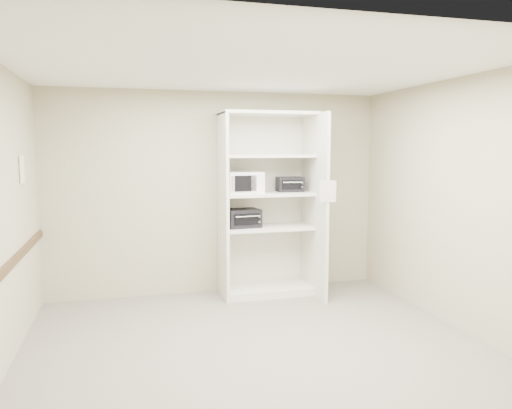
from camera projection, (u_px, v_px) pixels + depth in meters
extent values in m
cube|color=slate|center=(255.00, 345.00, 4.95)|extent=(4.50, 4.00, 0.01)
cube|color=white|center=(255.00, 67.00, 4.65)|extent=(4.50, 4.00, 0.01)
cube|color=#ACA688|center=(217.00, 193.00, 6.72)|extent=(4.50, 0.02, 2.70)
cube|color=#ACA688|center=(343.00, 252.00, 2.88)|extent=(4.50, 0.02, 2.70)
cube|color=#ACA688|center=(456.00, 204.00, 5.37)|extent=(0.02, 4.00, 2.70)
cube|color=silver|center=(223.00, 207.00, 6.44)|extent=(0.04, 0.60, 2.40)
cube|color=silver|center=(314.00, 205.00, 6.60)|extent=(0.04, 0.90, 2.40)
cube|color=silver|center=(262.00, 203.00, 6.88)|extent=(1.24, 0.02, 2.40)
cube|color=silver|center=(267.00, 290.00, 6.74)|extent=(1.16, 0.56, 0.10)
cube|color=silver|center=(267.00, 227.00, 6.64)|extent=(1.16, 0.56, 0.04)
cube|color=silver|center=(267.00, 194.00, 6.59)|extent=(1.16, 0.56, 0.04)
cube|color=silver|center=(268.00, 156.00, 6.54)|extent=(1.16, 0.56, 0.04)
cube|color=silver|center=(268.00, 113.00, 6.47)|extent=(1.24, 0.60, 0.04)
cube|color=white|center=(244.00, 182.00, 6.46)|extent=(0.48, 0.37, 0.28)
cube|color=black|center=(290.00, 184.00, 6.69)|extent=(0.36, 0.28, 0.20)
cube|color=black|center=(243.00, 218.00, 6.54)|extent=(0.46, 0.37, 0.24)
cube|color=white|center=(328.00, 191.00, 6.13)|extent=(0.20, 0.02, 0.26)
cube|color=#3E2A17|center=(4.00, 271.00, 4.28)|extent=(0.04, 3.98, 0.08)
cube|color=white|center=(22.00, 169.00, 5.20)|extent=(0.01, 0.21, 0.29)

